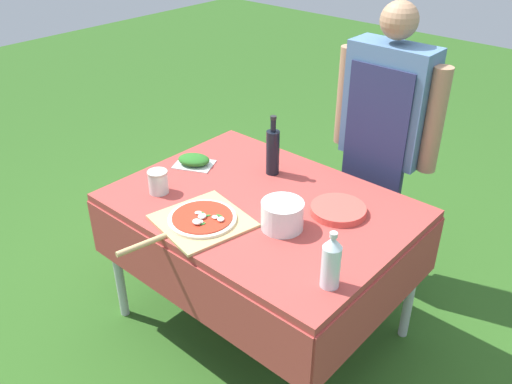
% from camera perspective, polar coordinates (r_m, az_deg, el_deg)
% --- Properties ---
extents(ground_plane, '(12.00, 12.00, 0.00)m').
position_cam_1_polar(ground_plane, '(2.89, 0.49, -13.65)').
color(ground_plane, '#2D5B1E').
extents(prep_table, '(1.31, 0.97, 0.74)m').
position_cam_1_polar(prep_table, '(2.47, 0.56, -2.64)').
color(prep_table, '#A83D38').
rests_on(prep_table, ground).
extents(person_cook, '(0.57, 0.19, 1.53)m').
position_cam_1_polar(person_cook, '(2.79, 13.37, 6.26)').
color(person_cook, '#333D56').
rests_on(person_cook, ground).
extents(pizza_on_peel, '(0.41, 0.59, 0.05)m').
position_cam_1_polar(pizza_on_peel, '(2.29, -5.90, -3.01)').
color(pizza_on_peel, tan).
rests_on(pizza_on_peel, prep_table).
extents(oil_bottle, '(0.07, 0.07, 0.30)m').
position_cam_1_polar(oil_bottle, '(2.61, 1.78, 4.34)').
color(oil_bottle, black).
rests_on(oil_bottle, prep_table).
extents(water_bottle, '(0.07, 0.07, 0.23)m').
position_cam_1_polar(water_bottle, '(1.92, 7.93, -7.25)').
color(water_bottle, silver).
rests_on(water_bottle, prep_table).
extents(herb_container, '(0.23, 0.21, 0.05)m').
position_cam_1_polar(herb_container, '(2.74, -6.56, 3.33)').
color(herb_container, silver).
rests_on(herb_container, prep_table).
extents(mixing_tub, '(0.18, 0.18, 0.12)m').
position_cam_1_polar(mixing_tub, '(2.23, 2.79, -2.45)').
color(mixing_tub, silver).
rests_on(mixing_tub, prep_table).
extents(plate_stack, '(0.25, 0.25, 0.03)m').
position_cam_1_polar(plate_stack, '(2.37, 8.65, -1.86)').
color(plate_stack, '#DB4C42').
rests_on(plate_stack, prep_table).
extents(sauce_jar, '(0.09, 0.09, 0.11)m').
position_cam_1_polar(sauce_jar, '(2.52, -10.24, 0.94)').
color(sauce_jar, silver).
rests_on(sauce_jar, prep_table).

